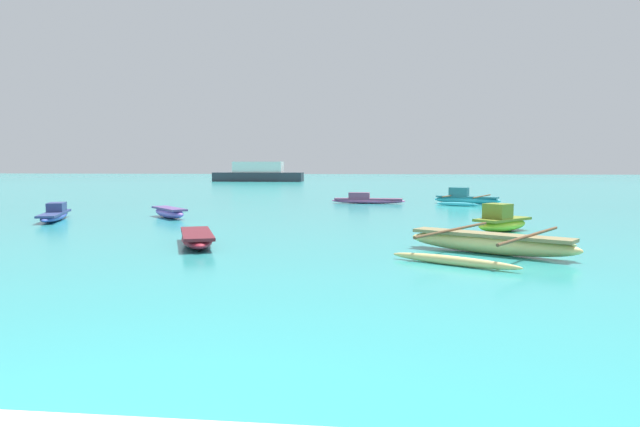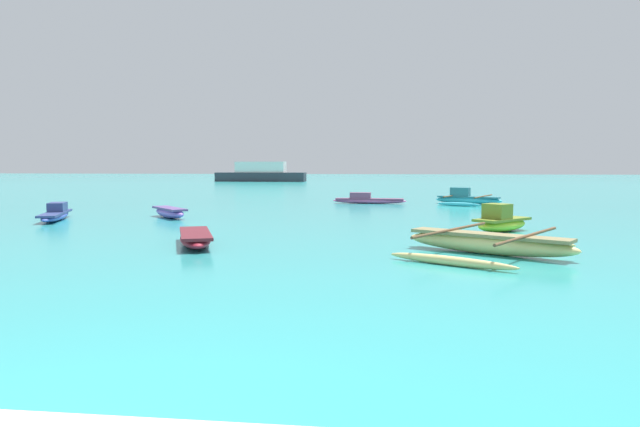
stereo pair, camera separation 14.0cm
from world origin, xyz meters
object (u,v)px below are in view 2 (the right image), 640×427
moored_boat_1 (488,243)px  moored_boat_4 (195,238)px  moored_boat_5 (170,212)px  distant_ferry (261,173)px  moored_boat_2 (368,200)px  moored_boat_6 (467,199)px  moored_boat_0 (501,222)px  moored_boat_3 (56,214)px

moored_boat_1 → moored_boat_4: bearing=-152.5°
moored_boat_5 → distant_ferry: distant_ferry is taller
moored_boat_2 → distant_ferry: bearing=114.1°
moored_boat_2 → moored_boat_6: size_ratio=0.95×
moored_boat_0 → moored_boat_6: (0.63, 12.63, -0.03)m
moored_boat_3 → moored_boat_5: bearing=89.2°
moored_boat_4 → moored_boat_6: moored_boat_6 is taller
moored_boat_2 → moored_boat_5: 11.82m
moored_boat_0 → moored_boat_5: (-12.13, 3.26, -0.09)m
moored_boat_1 → moored_boat_0: bearing=107.4°
moored_boat_1 → moored_boat_2: 17.38m
moored_boat_2 → moored_boat_0: bearing=-66.3°
moored_boat_1 → moored_boat_3: bearing=-171.9°
moored_boat_2 → moored_boat_3: size_ratio=1.10×
moored_boat_0 → moored_boat_1: size_ratio=0.43×
moored_boat_5 → moored_boat_6: (12.76, 9.38, 0.06)m
moored_boat_4 → moored_boat_6: size_ratio=0.73×
distant_ferry → moored_boat_4: bearing=-78.9°
moored_boat_0 → moored_boat_3: bearing=127.9°
moored_boat_2 → distant_ferry: size_ratio=0.36×
moored_boat_1 → moored_boat_6: moored_boat_6 is taller
moored_boat_0 → moored_boat_3: size_ratio=0.60×
moored_boat_0 → moored_boat_4: moored_boat_0 is taller
moored_boat_1 → moored_boat_4: size_ratio=1.66×
moored_boat_5 → distant_ferry: (-7.13, 47.67, 0.76)m
moored_boat_6 → distant_ferry: (-19.89, 38.30, 0.71)m
distant_ferry → moored_boat_3: bearing=-86.3°
moored_boat_5 → moored_boat_6: 15.83m
moored_boat_1 → moored_boat_3: 16.25m
moored_boat_5 → moored_boat_6: size_ratio=0.57×
moored_boat_2 → moored_boat_6: (5.26, 0.24, 0.08)m
moored_boat_1 → moored_boat_6: 17.37m
moored_boat_0 → moored_boat_4: (-8.51, -4.11, -0.11)m
moored_boat_4 → distant_ferry: distant_ferry is taller
moored_boat_2 → moored_boat_6: 5.26m
moored_boat_2 → distant_ferry: distant_ferry is taller
moored_boat_2 → moored_boat_5: size_ratio=1.65×
moored_boat_3 → distant_ferry: 49.20m
moored_boat_3 → moored_boat_4: moored_boat_3 is taller
moored_boat_5 → moored_boat_4: bearing=-14.8°
moored_boat_4 → moored_boat_6: bearing=129.9°
moored_boat_0 → moored_boat_1: bearing=-149.8°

